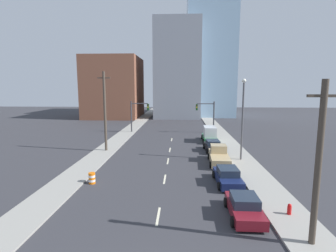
{
  "coord_description": "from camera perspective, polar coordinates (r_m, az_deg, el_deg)",
  "views": [
    {
      "loc": [
        1.39,
        -8.23,
        8.15
      ],
      "look_at": [
        -0.57,
        31.82,
        2.2
      ],
      "focal_mm": 28.0,
      "sensor_mm": 36.0,
      "label": 1
    }
  ],
  "objects": [
    {
      "name": "traffic_signal_right",
      "position": [
        47.15,
        8.81,
        2.82
      ],
      "size": [
        3.35,
        0.35,
        5.66
      ],
      "color": "#38383D",
      "rests_on": "ground"
    },
    {
      "name": "sedan_navy",
      "position": [
        23.19,
        12.86,
        -10.64
      ],
      "size": [
        2.24,
        4.56,
        1.42
      ],
      "rotation": [
        0.0,
        0.0,
        0.03
      ],
      "color": "#141E47",
      "rests_on": "ground"
    },
    {
      "name": "sedan_maroon",
      "position": [
        18.02,
        16.27,
        -16.55
      ],
      "size": [
        2.15,
        4.28,
        1.39
      ],
      "rotation": [
        0.0,
        0.0,
        -0.01
      ],
      "color": "maroon",
      "rests_on": "ground"
    },
    {
      "name": "lane_stripe_at_14m",
      "position": [
        23.92,
        -0.72,
        -11.47
      ],
      "size": [
        0.16,
        2.4,
        0.01
      ],
      "primitive_type": "cube",
      "color": "beige",
      "rests_on": "ground"
    },
    {
      "name": "pickup_truck_tan",
      "position": [
        29.05,
        11.01,
        -6.45
      ],
      "size": [
        2.38,
        5.45,
        1.86
      ],
      "rotation": [
        0.0,
        0.0,
        -0.04
      ],
      "color": "tan",
      "rests_on": "ground"
    },
    {
      "name": "street_lamp",
      "position": [
        29.81,
        15.94,
        2.45
      ],
      "size": [
        0.44,
        0.44,
        9.06
      ],
      "color": "#4C4C51",
      "rests_on": "ground"
    },
    {
      "name": "building_office_center",
      "position": [
        75.62,
        2.09,
        11.9
      ],
      "size": [
        12.0,
        20.0,
        25.44
      ],
      "color": "gray",
      "rests_on": "ground"
    },
    {
      "name": "utility_pole_right_near",
      "position": [
        15.08,
        29.91,
        -7.13
      ],
      "size": [
        1.6,
        0.32,
        8.54
      ],
      "color": "#473D33",
      "rests_on": "ground"
    },
    {
      "name": "utility_pole_left_mid",
      "position": [
        33.91,
        -13.57,
        3.16
      ],
      "size": [
        1.6,
        0.32,
        10.09
      ],
      "color": "#473D33",
      "rests_on": "ground"
    },
    {
      "name": "sidewalk_right",
      "position": [
        55.04,
        10.0,
        -0.13
      ],
      "size": [
        2.95,
        91.54,
        0.14
      ],
      "color": "gray",
      "rests_on": "ground"
    },
    {
      "name": "box_truck_green",
      "position": [
        40.11,
        9.04,
        -1.83
      ],
      "size": [
        2.31,
        5.33,
        2.28
      ],
      "rotation": [
        0.0,
        0.0,
        -0.02
      ],
      "color": "#1E6033",
      "rests_on": "ground"
    },
    {
      "name": "lane_stripe_at_7m",
      "position": [
        17.68,
        -2.15,
        -19.0
      ],
      "size": [
        0.16,
        2.4,
        0.01
      ],
      "primitive_type": "cube",
      "color": "beige",
      "rests_on": "ground"
    },
    {
      "name": "building_glass_right",
      "position": [
        80.71,
        8.96,
        16.45
      ],
      "size": [
        13.0,
        20.0,
        39.07
      ],
      "color": "#8CADC6",
      "rests_on": "ground"
    },
    {
      "name": "sedan_black",
      "position": [
        34.22,
        9.73,
        -4.34
      ],
      "size": [
        2.26,
        4.44,
        1.43
      ],
      "rotation": [
        0.0,
        0.0,
        0.06
      ],
      "color": "black",
      "rests_on": "ground"
    },
    {
      "name": "fire_hydrant",
      "position": [
        19.11,
        24.9,
        -16.26
      ],
      "size": [
        0.26,
        0.26,
        0.84
      ],
      "color": "red",
      "rests_on": "ground"
    },
    {
      "name": "sidewalk_left",
      "position": [
        55.46,
        -7.31,
        -0.01
      ],
      "size": [
        2.95,
        91.54,
        0.14
      ],
      "color": "gray",
      "rests_on": "ground"
    },
    {
      "name": "traffic_barrel",
      "position": [
        23.64,
        -16.23,
        -10.85
      ],
      "size": [
        0.56,
        0.56,
        0.95
      ],
      "color": "orange",
      "rests_on": "ground"
    },
    {
      "name": "building_brick_left",
      "position": [
        73.76,
        -11.61,
        8.2
      ],
      "size": [
        14.0,
        16.0,
        16.12
      ],
      "color": "brown",
      "rests_on": "ground"
    },
    {
      "name": "lane_stripe_at_20m",
      "position": [
        29.41,
        -0.02,
        -7.64
      ],
      "size": [
        0.16,
        2.4,
        0.01
      ],
      "primitive_type": "cube",
      "color": "beige",
      "rests_on": "ground"
    },
    {
      "name": "lane_stripe_at_25m",
      "position": [
        34.51,
        0.41,
        -5.21
      ],
      "size": [
        0.16,
        2.4,
        0.01
      ],
      "primitive_type": "cube",
      "color": "beige",
      "rests_on": "ground"
    },
    {
      "name": "lane_stripe_at_32m",
      "position": [
        41.21,
        0.81,
        -2.96
      ],
      "size": [
        0.16,
        2.4,
        0.01
      ],
      "primitive_type": "cube",
      "color": "beige",
      "rests_on": "ground"
    },
    {
      "name": "traffic_signal_left",
      "position": [
        47.56,
        -6.87,
        2.9
      ],
      "size": [
        3.35,
        0.35,
        5.66
      ],
      "color": "#38383D",
      "rests_on": "ground"
    }
  ]
}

